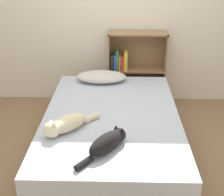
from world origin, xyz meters
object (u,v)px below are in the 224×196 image
bed (112,135)px  cat_light (65,124)px  bookshelf (134,67)px  cat_dark (108,142)px  pillow (101,77)px

bed → cat_light: cat_light is taller
cat_light → bookshelf: (0.67, 1.59, -0.04)m
cat_light → cat_dark: size_ratio=0.98×
cat_light → cat_dark: 0.47m
cat_dark → cat_light: bearing=93.6°
bed → cat_dark: size_ratio=4.26×
cat_dark → bookshelf: bearing=29.5°
bed → bookshelf: bookshelf is taller
bed → bookshelf: 1.31m
bed → cat_light: size_ratio=4.36×
pillow → cat_light: bearing=-102.3°
cat_light → cat_dark: bearing=102.2°
bed → pillow: (-0.15, 0.83, 0.31)m
cat_dark → bookshelf: size_ratio=0.48×
pillow → bookshelf: (0.41, 0.43, -0.03)m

